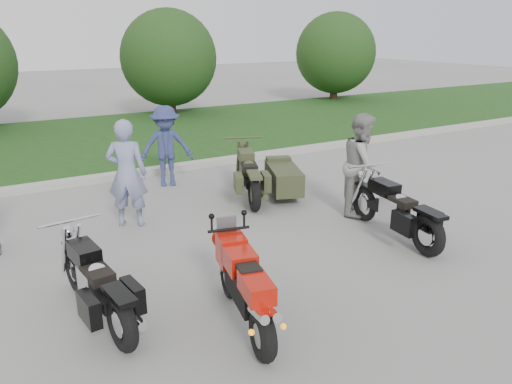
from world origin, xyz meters
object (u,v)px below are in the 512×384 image
cruiser_left (98,288)px  person_denim (166,146)px  cruiser_right (398,213)px  sportbike_red (245,285)px  person_grey (362,164)px  cruiser_sidecar (269,178)px  person_stripe (127,173)px

cruiser_left → person_denim: (2.59, 4.64, 0.44)m
cruiser_right → person_denim: 5.11m
sportbike_red → person_denim: size_ratio=1.09×
cruiser_left → person_grey: size_ratio=1.17×
sportbike_red → person_denim: bearing=90.2°
cruiser_right → person_grey: bearing=83.2°
sportbike_red → person_grey: (3.63, 2.18, 0.39)m
sportbike_red → cruiser_right: sportbike_red is taller
cruiser_sidecar → person_grey: size_ratio=1.20×
person_stripe → cruiser_left: bearing=97.1°
cruiser_sidecar → person_grey: (0.98, -1.57, 0.50)m
person_stripe → sportbike_red: bearing=123.2°
cruiser_right → person_stripe: bearing=148.7°
cruiser_sidecar → person_grey: person_grey is taller
person_stripe → person_grey: (3.82, -1.54, -0.00)m
sportbike_red → cruiser_sidecar: bearing=67.1°
cruiser_left → cruiser_right: (4.72, 0.01, 0.01)m
sportbike_red → person_denim: person_denim is taller
sportbike_red → cruiser_sidecar: (2.65, 3.75, -0.11)m
person_denim → sportbike_red: bearing=-85.5°
cruiser_left → person_grey: person_grey is taller
cruiser_right → person_grey: 1.34m
cruiser_right → cruiser_left: bearing=-173.1°
sportbike_red → person_stripe: person_stripe is taller
sportbike_red → person_stripe: (-0.19, 3.72, 0.40)m
sportbike_red → person_denim: 5.72m
cruiser_right → person_stripe: person_stripe is taller
sportbike_red → cruiser_left: bearing=157.9°
person_grey → person_stripe: bearing=116.6°
sportbike_red → cruiser_right: 3.47m
cruiser_right → cruiser_sidecar: size_ratio=1.01×
cruiser_left → person_stripe: person_stripe is taller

